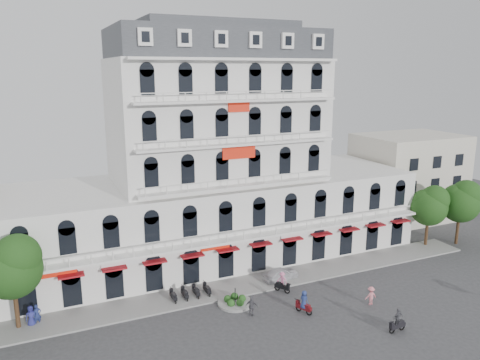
% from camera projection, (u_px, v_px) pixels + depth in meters
% --- Properties ---
extents(ground, '(120.00, 120.00, 0.00)m').
position_uv_depth(ground, '(297.00, 330.00, 38.54)').
color(ground, '#38383A').
rests_on(ground, ground).
extents(sidewalk, '(53.00, 4.00, 0.16)m').
position_uv_depth(sidewalk, '(251.00, 284.00, 46.52)').
color(sidewalk, gray).
rests_on(sidewalk, ground).
extents(main_building, '(45.00, 15.00, 25.80)m').
position_uv_depth(main_building, '(217.00, 170.00, 52.25)').
color(main_building, silver).
rests_on(main_building, ground).
extents(flank_building_east, '(14.00, 10.00, 12.00)m').
position_uv_depth(flank_building_east, '(408.00, 177.00, 66.82)').
color(flank_building_east, beige).
rests_on(flank_building_east, ground).
extents(traffic_island, '(3.20, 3.20, 1.60)m').
position_uv_depth(traffic_island, '(235.00, 302.00, 42.63)').
color(traffic_island, gray).
rests_on(traffic_island, ground).
extents(parked_scooter_row, '(4.40, 1.80, 1.10)m').
position_uv_depth(parked_scooter_row, '(191.00, 298.00, 43.85)').
color(parked_scooter_row, black).
rests_on(parked_scooter_row, ground).
extents(tree_west_inner, '(4.76, 4.76, 8.25)m').
position_uv_depth(tree_west_inner, '(12.00, 265.00, 37.37)').
color(tree_west_inner, '#382314').
rests_on(tree_west_inner, ground).
extents(tree_east_inner, '(4.40, 4.37, 7.57)m').
position_uv_depth(tree_east_inner, '(430.00, 205.00, 55.74)').
color(tree_east_inner, '#382314').
rests_on(tree_east_inner, ground).
extents(tree_east_outer, '(4.65, 4.65, 8.05)m').
position_uv_depth(tree_east_outer, '(461.00, 200.00, 56.36)').
color(tree_east_outer, '#382314').
rests_on(tree_east_outer, ground).
extents(parked_car, '(4.00, 1.99, 1.31)m').
position_uv_depth(parked_car, '(281.00, 274.00, 47.51)').
color(parked_car, silver).
rests_on(parked_car, ground).
extents(rider_east, '(0.94, 1.60, 2.14)m').
position_uv_depth(rider_east, '(304.00, 302.00, 40.91)').
color(rider_east, maroon).
rests_on(rider_east, ground).
extents(rider_northeast, '(1.70, 0.46, 2.12)m').
position_uv_depth(rider_northeast, '(398.00, 320.00, 37.99)').
color(rider_northeast, black).
rests_on(rider_northeast, ground).
extents(rider_center, '(1.09, 1.51, 2.07)m').
position_uv_depth(rider_center, '(282.00, 282.00, 44.82)').
color(rider_center, black).
rests_on(rider_center, ground).
extents(pedestrian_left, '(1.00, 0.76, 1.83)m').
position_uv_depth(pedestrian_left, '(31.00, 316.00, 38.85)').
color(pedestrian_left, navy).
rests_on(pedestrian_left, ground).
extents(pedestrian_mid, '(1.13, 0.97, 1.82)m').
position_uv_depth(pedestrian_mid, '(252.00, 306.00, 40.47)').
color(pedestrian_mid, '#54525A').
rests_on(pedestrian_mid, ground).
extents(pedestrian_right, '(1.15, 0.71, 1.73)m').
position_uv_depth(pedestrian_right, '(371.00, 296.00, 42.48)').
color(pedestrian_right, pink).
rests_on(pedestrian_right, ground).
extents(pedestrian_far, '(0.79, 0.67, 1.84)m').
position_uv_depth(pedestrian_far, '(37.00, 315.00, 39.05)').
color(pedestrian_far, navy).
rests_on(pedestrian_far, ground).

